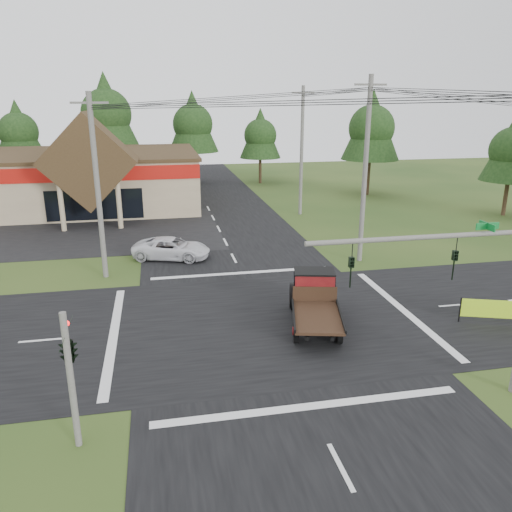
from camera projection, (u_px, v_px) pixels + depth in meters
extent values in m
plane|color=#243F16|center=(266.00, 322.00, 23.65)|extent=(120.00, 120.00, 0.00)
cube|color=black|center=(266.00, 321.00, 23.65)|extent=(12.00, 120.00, 0.02)
cube|color=black|center=(266.00, 321.00, 23.64)|extent=(120.00, 12.00, 0.02)
cube|color=black|center=(38.00, 234.00, 38.81)|extent=(28.00, 14.00, 0.02)
cube|color=tan|center=(37.00, 181.00, 47.98)|extent=(30.00, 15.00, 5.00)
cube|color=#3C2B18|center=(34.00, 155.00, 47.21)|extent=(30.40, 15.40, 0.30)
cube|color=maroon|center=(15.00, 176.00, 40.43)|extent=(30.00, 0.12, 1.20)
cube|color=#3C2B18|center=(89.00, 161.00, 40.30)|extent=(7.78, 4.00, 7.78)
cylinder|color=tan|center=(62.00, 206.00, 39.30)|extent=(0.40, 0.40, 4.00)
cylinder|color=tan|center=(119.00, 204.00, 40.11)|extent=(0.40, 0.40, 4.00)
cube|color=black|center=(95.00, 205.00, 42.36)|extent=(8.00, 0.08, 2.60)
cylinder|color=#595651|center=(429.00, 237.00, 15.48)|extent=(8.00, 0.16, 0.16)
imported|color=black|center=(454.00, 265.00, 15.97)|extent=(0.16, 0.20, 1.00)
imported|color=black|center=(351.00, 273.00, 15.31)|extent=(0.16, 0.20, 1.00)
cube|color=#0C6626|center=(487.00, 226.00, 15.78)|extent=(0.80, 0.04, 0.22)
cylinder|color=#595651|center=(71.00, 382.00, 14.58)|extent=(0.20, 0.20, 4.40)
imported|color=black|center=(66.00, 332.00, 14.31)|extent=(0.53, 2.48, 1.00)
sphere|color=#FF0C0C|center=(66.00, 324.00, 14.39)|extent=(0.18, 0.18, 0.18)
cylinder|color=#595651|center=(98.00, 189.00, 28.06)|extent=(0.30, 0.30, 10.50)
cube|color=#595651|center=(89.00, 103.00, 26.66)|extent=(2.00, 0.12, 0.12)
cylinder|color=#595651|center=(365.00, 172.00, 30.89)|extent=(0.30, 0.30, 11.50)
cube|color=#595651|center=(371.00, 85.00, 29.34)|extent=(2.00, 0.12, 0.12)
cylinder|color=#595651|center=(302.00, 152.00, 44.03)|extent=(0.30, 0.30, 11.20)
cube|color=#595651|center=(303.00, 93.00, 42.52)|extent=(2.00, 0.12, 0.12)
cylinder|color=#332316|center=(24.00, 173.00, 58.68)|extent=(0.36, 0.36, 3.50)
cone|color=black|center=(18.00, 129.00, 57.16)|extent=(5.60, 5.60, 6.60)
sphere|color=black|center=(18.00, 132.00, 57.25)|extent=(4.40, 4.40, 4.40)
cylinder|color=#332316|center=(111.00, 168.00, 59.45)|extent=(0.36, 0.36, 4.55)
cone|color=black|center=(106.00, 110.00, 57.47)|extent=(7.28, 7.28, 8.58)
sphere|color=black|center=(106.00, 114.00, 57.59)|extent=(5.72, 5.72, 5.72)
cylinder|color=#332316|center=(194.00, 167.00, 62.35)|extent=(0.36, 0.36, 3.85)
cone|color=black|center=(193.00, 121.00, 60.68)|extent=(6.16, 6.16, 7.26)
sphere|color=black|center=(193.00, 124.00, 60.78)|extent=(4.84, 4.84, 4.84)
cylinder|color=#332316|center=(260.00, 170.00, 62.07)|extent=(0.36, 0.36, 3.15)
cone|color=black|center=(260.00, 133.00, 60.71)|extent=(5.04, 5.04, 5.94)
sphere|color=black|center=(260.00, 135.00, 60.79)|extent=(3.96, 3.96, 3.96)
cylinder|color=#332316|center=(368.00, 177.00, 54.48)|extent=(0.36, 0.36, 3.85)
cone|color=black|center=(372.00, 125.00, 52.80)|extent=(6.16, 6.16, 7.26)
sphere|color=black|center=(372.00, 128.00, 52.90)|extent=(4.84, 4.84, 4.84)
cylinder|color=#332316|center=(505.00, 198.00, 44.85)|extent=(0.36, 0.36, 3.15)
imported|color=silver|center=(172.00, 248.00, 32.83)|extent=(5.47, 3.72, 1.39)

